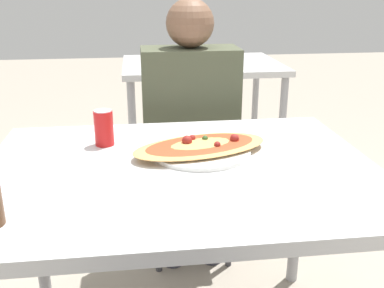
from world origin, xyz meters
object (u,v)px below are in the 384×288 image
object	(u,v)px
person_seated	(190,115)
chair_far_seated	(188,154)
soda_can	(104,128)
pizza_main	(201,147)
dining_table	(181,188)

from	to	relation	value
person_seated	chair_far_seated	bearing A→B (deg)	-90.00
soda_can	pizza_main	bearing A→B (deg)	-20.34
pizza_main	dining_table	bearing A→B (deg)	-125.72
soda_can	chair_far_seated	bearing A→B (deg)	57.43
dining_table	soda_can	distance (m)	0.36
chair_far_seated	soda_can	size ratio (longest dim) A/B	7.09
dining_table	pizza_main	size ratio (longest dim) A/B	2.40
dining_table	person_seated	size ratio (longest dim) A/B	0.98
person_seated	pizza_main	size ratio (longest dim) A/B	2.45
dining_table	chair_far_seated	bearing A→B (deg)	81.78
person_seated	pizza_main	world-z (taller)	person_seated
person_seated	soda_can	xyz separation A→B (m)	(-0.36, -0.45, 0.10)
dining_table	person_seated	bearing A→B (deg)	80.46
dining_table	chair_far_seated	distance (m)	0.82
chair_far_seated	person_seated	distance (m)	0.26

